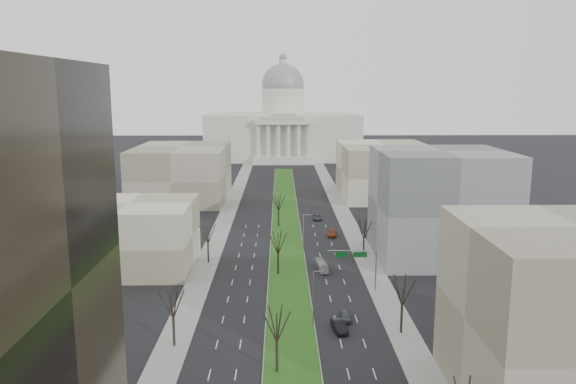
{
  "coord_description": "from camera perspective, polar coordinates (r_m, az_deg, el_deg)",
  "views": [
    {
      "loc": [
        -1.5,
        -29.38,
        37.56
      ],
      "look_at": [
        0.38,
        105.89,
        12.32
      ],
      "focal_mm": 35.0,
      "sensor_mm": 36.0,
      "label": 1
    }
  ],
  "objects": [
    {
      "name": "building_beige_left",
      "position": [
        122.51,
        -15.71,
        -4.28
      ],
      "size": [
        26.0,
        22.0,
        14.0
      ],
      "primitive_type": "cube",
      "color": "tan",
      "rests_on": "ground"
    },
    {
      "name": "building_far_right",
      "position": [
        199.82,
        9.74,
        2.2
      ],
      "size": [
        30.0,
        40.0,
        18.0
      ],
      "primitive_type": "cube",
      "color": "tan",
      "rests_on": "ground"
    },
    {
      "name": "tree_left_mid",
      "position": [
        84.66,
        -11.64,
        -10.82
      ],
      "size": [
        5.4,
        5.4,
        9.72
      ],
      "color": "black",
      "rests_on": "ground"
    },
    {
      "name": "sidewalk_right",
      "position": [
        131.28,
        7.6,
        -6.12
      ],
      "size": [
        5.0,
        330.0,
        0.15
      ],
      "primitive_type": "cube",
      "color": "gray",
      "rests_on": "ground"
    },
    {
      "name": "tree_right_mid",
      "position": [
        88.86,
        11.57,
        -9.66
      ],
      "size": [
        5.52,
        5.52,
        9.94
      ],
      "color": "black",
      "rests_on": "ground"
    },
    {
      "name": "building_tan_right",
      "position": [
        75.25,
        27.13,
        -11.31
      ],
      "size": [
        26.0,
        24.0,
        22.0
      ],
      "primitive_type": "cube",
      "color": "gray",
      "rests_on": "ground"
    },
    {
      "name": "tree_median_c",
      "position": [
        152.47,
        -0.97,
        -0.99
      ],
      "size": [
        5.4,
        5.4,
        9.72
      ],
      "color": "black",
      "rests_on": "ground"
    },
    {
      "name": "ground",
      "position": [
        154.03,
        -0.21,
        -3.54
      ],
      "size": [
        600.0,
        600.0,
        0.0
      ],
      "primitive_type": "plane",
      "color": "black",
      "rests_on": "ground"
    },
    {
      "name": "car_grey_far",
      "position": [
        162.28,
        2.97,
        -2.57
      ],
      "size": [
        2.41,
        5.06,
        1.4
      ],
      "primitive_type": "imported",
      "rotation": [
        0.0,
        0.0,
        -0.02
      ],
      "color": "#424448",
      "rests_on": "ground"
    },
    {
      "name": "mast_arm_signs",
      "position": [
        105.33,
        7.48,
        -6.9
      ],
      "size": [
        9.12,
        0.24,
        8.09
      ],
      "color": "gray",
      "rests_on": "ground"
    },
    {
      "name": "streetlamp_median_c",
      "position": [
        128.72,
        1.58,
        -4.17
      ],
      "size": [
        1.9,
        0.2,
        9.16
      ],
      "color": "gray",
      "rests_on": "ground"
    },
    {
      "name": "box_van",
      "position": [
        118.3,
        3.43,
        -7.46
      ],
      "size": [
        2.5,
        7.2,
        1.96
      ],
      "primitive_type": "imported",
      "rotation": [
        0.0,
        0.0,
        0.12
      ],
      "color": "#BCBCBC",
      "rests_on": "ground"
    },
    {
      "name": "tree_median_a",
      "position": [
        75.81,
        -1.14,
        -13.21
      ],
      "size": [
        5.4,
        5.4,
        9.72
      ],
      "color": "black",
      "rests_on": "ground"
    },
    {
      "name": "building_far_left",
      "position": [
        194.42,
        -10.71,
        1.94
      ],
      "size": [
        30.0,
        40.0,
        18.0
      ],
      "primitive_type": "cube",
      "color": "gray",
      "rests_on": "ground"
    },
    {
      "name": "tree_right_far",
      "position": [
        126.67,
        7.73,
        -3.71
      ],
      "size": [
        5.04,
        5.04,
        9.07
      ],
      "color": "black",
      "rests_on": "ground"
    },
    {
      "name": "tree_median_b",
      "position": [
        113.57,
        -1.02,
        -5.04
      ],
      "size": [
        5.4,
        5.4,
        9.72
      ],
      "color": "black",
      "rests_on": "ground"
    },
    {
      "name": "car_grey_near",
      "position": [
        94.58,
        5.85,
        -12.39
      ],
      "size": [
        1.82,
        4.41,
        1.5
      ],
      "primitive_type": "imported",
      "rotation": [
        0.0,
        0.0,
        -0.01
      ],
      "color": "#47484E",
      "rests_on": "ground"
    },
    {
      "name": "car_black",
      "position": [
        90.62,
        5.22,
        -13.39
      ],
      "size": [
        2.52,
        5.21,
        1.65
      ],
      "primitive_type": "imported",
      "rotation": [
        0.0,
        0.0,
        0.16
      ],
      "color": "black",
      "rests_on": "ground"
    },
    {
      "name": "tree_left_far",
      "position": [
        122.34,
        -8.16,
        -4.08
      ],
      "size": [
        5.28,
        5.28,
        9.5
      ],
      "color": "black",
      "rests_on": "ground"
    },
    {
      "name": "capitol",
      "position": [
        299.72,
        -0.51,
        6.5
      ],
      "size": [
        80.0,
        46.0,
        55.0
      ],
      "color": "beige",
      "rests_on": "ground"
    },
    {
      "name": "median",
      "position": [
        153.03,
        -0.21,
        -3.6
      ],
      "size": [
        8.0,
        222.03,
        0.2
      ],
      "color": "#999993",
      "rests_on": "ground"
    },
    {
      "name": "car_red",
      "position": [
        144.61,
        4.51,
        -4.21
      ],
      "size": [
        2.79,
        5.44,
        1.51
      ],
      "primitive_type": "imported",
      "rotation": [
        0.0,
        0.0,
        -0.13
      ],
      "color": "maroon",
      "rests_on": "ground"
    },
    {
      "name": "sidewalk_left",
      "position": [
        130.88,
        -7.83,
        -6.17
      ],
      "size": [
        5.0,
        330.0,
        0.15
      ],
      "primitive_type": "cube",
      "color": "gray",
      "rests_on": "ground"
    },
    {
      "name": "streetlamp_median_b",
      "position": [
        90.66,
        2.63,
        -10.62
      ],
      "size": [
        1.9,
        0.2,
        9.16
      ],
      "color": "gray",
      "rests_on": "ground"
    },
    {
      "name": "building_grey_right",
      "position": [
        129.02,
        15.2,
        -1.23
      ],
      "size": [
        28.0,
        26.0,
        24.0
      ],
      "primitive_type": "cube",
      "color": "slate",
      "rests_on": "ground"
    }
  ]
}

